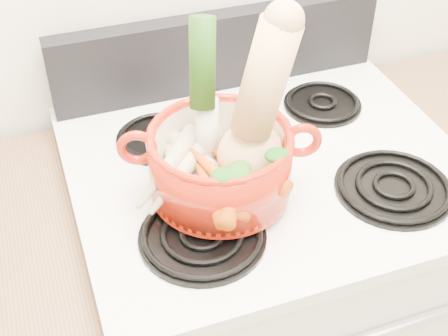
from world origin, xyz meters
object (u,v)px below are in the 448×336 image
object	(u,v)px
dutch_oven	(220,163)
squash	(260,106)
leek	(206,96)
stove_body	(259,312)

from	to	relation	value
dutch_oven	squash	size ratio (longest dim) A/B	0.83
dutch_oven	squash	world-z (taller)	squash
dutch_oven	leek	bearing A→B (deg)	112.29
dutch_oven	leek	size ratio (longest dim) A/B	0.86
dutch_oven	leek	xyz separation A→B (m)	(-0.01, 0.05, 0.11)
stove_body	squash	size ratio (longest dim) A/B	2.99
squash	stove_body	bearing A→B (deg)	45.13
dutch_oven	squash	distance (m)	0.14
stove_body	leek	distance (m)	0.69
dutch_oven	stove_body	bearing A→B (deg)	44.00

